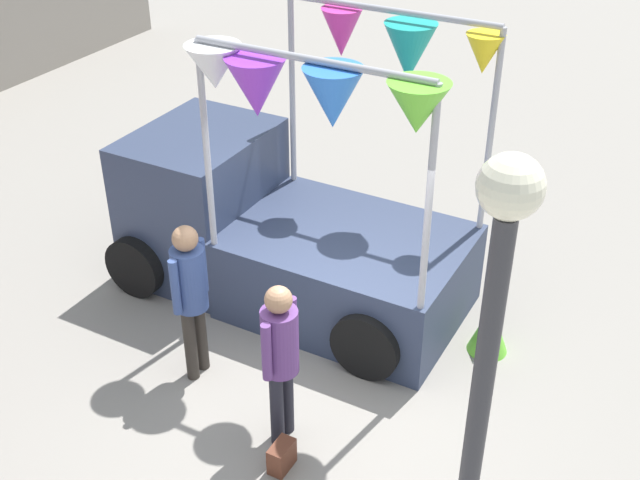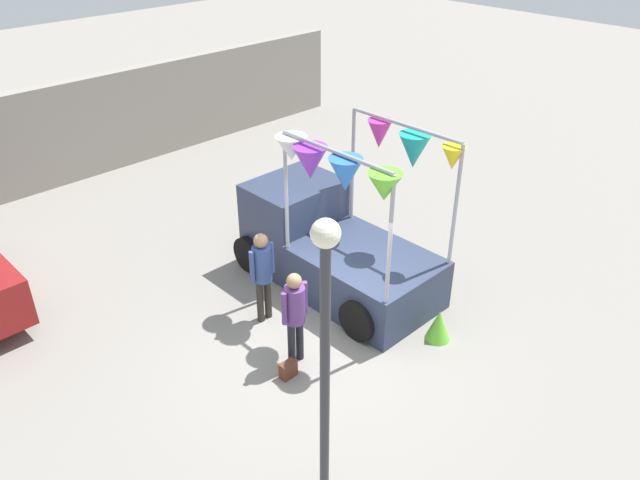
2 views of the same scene
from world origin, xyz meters
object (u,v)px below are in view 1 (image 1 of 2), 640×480
object	(u,v)px
person_vendor	(190,287)
vendor_truck	(273,218)
handbag	(282,456)
person_customer	(280,350)
folded_kite_bundle_lime	(490,328)
street_lamp	(480,399)

from	to	relation	value
person_vendor	vendor_truck	bearing A→B (deg)	4.00
vendor_truck	person_vendor	world-z (taller)	vendor_truck
person_vendor	handbag	size ratio (longest dim) A/B	6.38
vendor_truck	person_vendor	xyz separation A→B (m)	(-1.76, -0.12, 0.13)
person_customer	handbag	world-z (taller)	person_customer
vendor_truck	folded_kite_bundle_lime	distance (m)	2.77
person_vendor	street_lamp	world-z (taller)	street_lamp
person_customer	handbag	distance (m)	1.00
vendor_truck	street_lamp	bearing A→B (deg)	-135.23
folded_kite_bundle_lime	vendor_truck	bearing A→B (deg)	91.09
vendor_truck	folded_kite_bundle_lime	xyz separation A→B (m)	(0.05, -2.69, -0.65)
person_customer	folded_kite_bundle_lime	world-z (taller)	person_customer
handbag	folded_kite_bundle_lime	world-z (taller)	folded_kite_bundle_lime
street_lamp	handbag	bearing A→B (deg)	60.36
folded_kite_bundle_lime	person_vendor	bearing A→B (deg)	125.23
person_customer	street_lamp	bearing A→B (deg)	-124.07
person_vendor	handbag	world-z (taller)	person_vendor
person_customer	person_vendor	distance (m)	1.31
handbag	folded_kite_bundle_lime	xyz separation A→B (m)	(2.52, -1.11, 0.16)
person_vendor	folded_kite_bundle_lime	bearing A→B (deg)	-54.77
person_customer	vendor_truck	bearing A→B (deg)	33.04
person_customer	street_lamp	distance (m)	3.12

